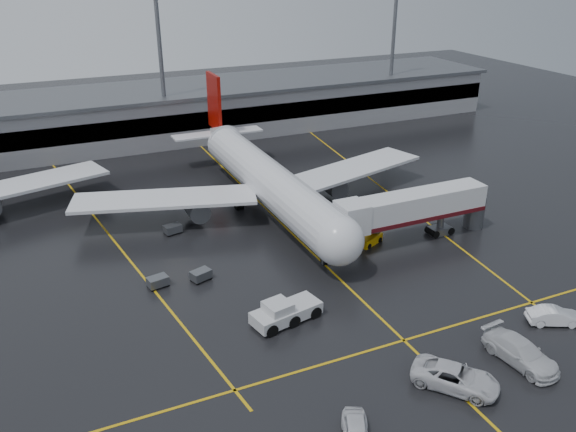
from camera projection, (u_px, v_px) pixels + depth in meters
name	position (u px, v px, depth m)	size (l,w,h in m)	color
ground	(297.00, 238.00, 69.39)	(220.00, 220.00, 0.00)	black
apron_line_centre	(297.00, 238.00, 69.39)	(0.25, 90.00, 0.02)	gold
apron_line_stop	(404.00, 340.00, 51.09)	(60.00, 0.25, 0.02)	gold
apron_line_left	(109.00, 234.00, 70.21)	(0.25, 70.00, 0.02)	gold
apron_line_right	(381.00, 187.00, 84.45)	(0.25, 70.00, 0.02)	gold
terminal	(185.00, 110.00, 107.48)	(122.00, 19.00, 8.60)	gray
light_mast_mid	(161.00, 60.00, 96.51)	(3.00, 1.20, 25.45)	#595B60
light_mast_right	(393.00, 44.00, 113.38)	(3.00, 1.20, 25.45)	#595B60
main_airliner	(265.00, 178.00, 75.73)	(48.80, 45.60, 14.10)	silver
jet_bridge	(413.00, 209.00, 67.24)	(19.90, 3.40, 6.05)	silver
pushback_tractor	(285.00, 312.00, 53.39)	(6.90, 3.93, 2.33)	silver
belt_loader	(370.00, 240.00, 67.82)	(3.54, 2.59, 2.07)	#EAA809
service_van_a	(455.00, 377.00, 45.28)	(3.06, 6.64, 1.85)	silver
service_van_b	(521.00, 352.00, 48.02)	(2.73, 6.72, 1.95)	silver
service_van_c	(554.00, 316.00, 53.10)	(1.67, 4.80, 1.58)	white
baggage_cart_a	(201.00, 275.00, 60.21)	(2.32, 1.89, 1.12)	#595B60
baggage_cart_b	(158.00, 281.00, 59.02)	(2.22, 1.67, 1.12)	#595B60
baggage_cart_c	(173.00, 229.00, 70.20)	(2.24, 1.71, 1.12)	#595B60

